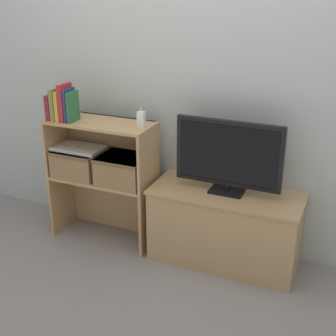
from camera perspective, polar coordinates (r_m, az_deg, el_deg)
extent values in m
plane|color=gray|center=(3.29, -1.13, -11.31)|extent=(16.00, 16.00, 0.00)
cube|color=#B2BCB2|center=(3.20, 1.98, 11.12)|extent=(10.00, 0.05, 2.40)
cube|color=tan|center=(3.20, 6.92, -7.29)|extent=(0.98, 0.40, 0.50)
cube|color=tan|center=(3.08, 7.14, -3.12)|extent=(1.00, 0.42, 0.02)
cube|color=black|center=(3.08, 7.16, -2.82)|extent=(0.22, 0.14, 0.01)
cylinder|color=black|center=(3.06, 7.18, -2.36)|extent=(0.04, 0.04, 0.04)
cube|color=black|center=(2.97, 7.40, 1.76)|extent=(0.69, 0.03, 0.43)
cube|color=black|center=(2.96, 7.29, 1.64)|extent=(0.64, 0.00, 0.38)
cube|color=tan|center=(3.69, -12.69, -3.64)|extent=(0.02, 0.32, 0.48)
cube|color=tan|center=(3.34, -2.25, -5.94)|extent=(0.02, 0.32, 0.48)
cube|color=tan|center=(3.62, -6.52, -3.76)|extent=(0.72, 0.02, 0.48)
cube|color=tan|center=(3.40, -7.93, -1.31)|extent=(0.72, 0.32, 0.02)
cube|color=tan|center=(3.52, -13.30, 2.96)|extent=(0.02, 0.32, 0.42)
cube|color=tan|center=(3.15, -2.37, 1.27)|extent=(0.02, 0.32, 0.42)
cube|color=tan|center=(3.44, -6.85, 2.97)|extent=(0.72, 0.02, 0.42)
cube|color=tan|center=(3.26, -8.32, 5.47)|extent=(0.72, 0.32, 0.02)
cube|color=maroon|center=(3.36, -13.92, 7.28)|extent=(0.04, 0.13, 0.17)
cube|color=olive|center=(3.33, -13.43, 7.62)|extent=(0.03, 0.13, 0.22)
cube|color=gold|center=(3.31, -12.91, 7.44)|extent=(0.03, 0.13, 0.20)
cube|color=#B22328|center=(3.28, -12.41, 7.81)|extent=(0.03, 0.13, 0.25)
cube|color=navy|center=(3.27, -11.93, 7.53)|extent=(0.02, 0.13, 0.23)
cube|color=#286638|center=(3.26, -11.53, 7.33)|extent=(0.02, 0.13, 0.21)
cube|color=white|center=(3.09, -3.29, 5.94)|extent=(0.05, 0.04, 0.10)
cylinder|color=silver|center=(3.07, -3.32, 7.14)|extent=(0.01, 0.01, 0.03)
cube|color=#937047|center=(3.44, -10.72, 0.73)|extent=(0.33, 0.28, 0.20)
cube|color=brown|center=(3.41, -10.83, 2.06)|extent=(0.34, 0.29, 0.02)
cube|color=#937047|center=(3.26, -5.46, -0.19)|extent=(0.33, 0.28, 0.20)
cube|color=brown|center=(3.23, -5.51, 1.21)|extent=(0.34, 0.29, 0.02)
cube|color=white|center=(3.40, -10.85, 2.41)|extent=(0.35, 0.22, 0.02)
cylinder|color=#99999E|center=(3.40, -10.87, 2.59)|extent=(0.02, 0.02, 0.00)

